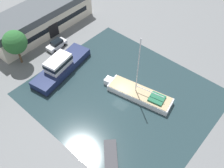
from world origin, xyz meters
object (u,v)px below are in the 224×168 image
object	(u,v)px
motor_cruiser	(61,66)
quay_tree_near_building	(15,42)
parked_car	(57,44)
small_dinghy	(111,155)
sailboat_moored	(139,94)
warehouse_building	(41,18)

from	to	relation	value
motor_cruiser	quay_tree_near_building	bearing A→B (deg)	14.41
parked_car	motor_cruiser	bearing A→B (deg)	143.72
motor_cruiser	small_dinghy	bearing A→B (deg)	150.12
small_dinghy	parked_car	bearing A→B (deg)	-68.27
quay_tree_near_building	motor_cruiser	bearing A→B (deg)	-65.66
quay_tree_near_building	parked_car	distance (m)	8.40
quay_tree_near_building	sailboat_moored	bearing A→B (deg)	-69.73
warehouse_building	parked_car	bearing A→B (deg)	-107.47
parked_car	motor_cruiser	world-z (taller)	motor_cruiser
parked_car	small_dinghy	world-z (taller)	parked_car
warehouse_building	small_dinghy	world-z (taller)	warehouse_building
warehouse_building	sailboat_moored	world-z (taller)	sailboat_moored
motor_cruiser	small_dinghy	distance (m)	18.85
small_dinghy	quay_tree_near_building	bearing A→B (deg)	-51.52
quay_tree_near_building	warehouse_building	bearing A→B (deg)	29.25
quay_tree_near_building	parked_car	world-z (taller)	quay_tree_near_building
parked_car	sailboat_moored	world-z (taller)	sailboat_moored
quay_tree_near_building	small_dinghy	bearing A→B (deg)	-96.88
motor_cruiser	sailboat_moored	bearing A→B (deg)	-171.90
small_dinghy	warehouse_building	bearing A→B (deg)	-66.68
warehouse_building	motor_cruiser	distance (m)	14.06
warehouse_building	quay_tree_near_building	world-z (taller)	quay_tree_near_building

